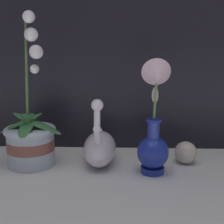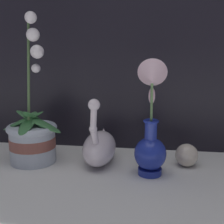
# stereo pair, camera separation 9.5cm
# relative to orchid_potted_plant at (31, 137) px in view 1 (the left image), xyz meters

# --- Properties ---
(ground_plane) EXTENTS (2.80, 2.80, 0.00)m
(ground_plane) POSITION_rel_orchid_potted_plant_xyz_m (0.23, -0.11, -0.09)
(ground_plane) COLOR silver
(orchid_potted_plant) EXTENTS (0.20, 0.20, 0.46)m
(orchid_potted_plant) POSITION_rel_orchid_potted_plant_xyz_m (0.00, 0.00, 0.00)
(orchid_potted_plant) COLOR #B2BCCC
(orchid_potted_plant) RESTS_ON ground_plane
(swan_figurine) EXTENTS (0.10, 0.21, 0.22)m
(swan_figurine) POSITION_rel_orchid_potted_plant_xyz_m (0.21, 0.02, -0.03)
(swan_figurine) COLOR white
(swan_figurine) RESTS_ON ground_plane
(blue_vase) EXTENTS (0.09, 0.13, 0.33)m
(blue_vase) POSITION_rel_orchid_potted_plant_xyz_m (0.37, -0.06, 0.03)
(blue_vase) COLOR navy
(blue_vase) RESTS_ON ground_plane
(glass_sphere) EXTENTS (0.07, 0.07, 0.07)m
(glass_sphere) POSITION_rel_orchid_potted_plant_xyz_m (0.48, 0.03, -0.05)
(glass_sphere) COLOR beige
(glass_sphere) RESTS_ON ground_plane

